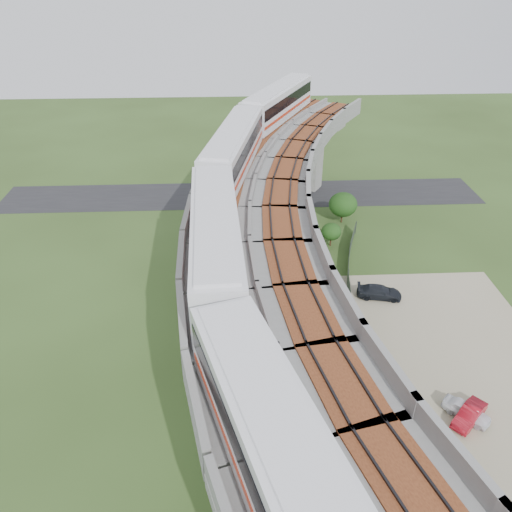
% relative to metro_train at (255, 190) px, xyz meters
% --- Properties ---
extents(ground, '(160.00, 160.00, 0.00)m').
position_rel_metro_train_xyz_m(ground, '(-0.48, -3.92, -12.31)').
color(ground, '#30451B').
rests_on(ground, ground).
extents(dirt_lot, '(18.00, 26.00, 0.04)m').
position_rel_metro_train_xyz_m(dirt_lot, '(13.52, -5.92, -12.29)').
color(dirt_lot, gray).
rests_on(dirt_lot, ground).
extents(asphalt_road, '(60.00, 8.00, 0.03)m').
position_rel_metro_train_xyz_m(asphalt_road, '(-0.48, 26.08, -12.29)').
color(asphalt_road, '#232326').
rests_on(asphalt_road, ground).
extents(viaduct, '(19.58, 73.98, 11.40)m').
position_rel_metro_train_xyz_m(viaduct, '(3.37, -3.92, -3.26)').
color(viaduct, '#99968E').
rests_on(viaduct, ground).
extents(metro_train, '(12.49, 61.19, 3.64)m').
position_rel_metro_train_xyz_m(metro_train, '(0.00, 0.00, 0.00)').
color(metro_train, silver).
rests_on(metro_train, ground).
extents(fence, '(3.87, 38.73, 1.50)m').
position_rel_metro_train_xyz_m(fence, '(9.28, -3.92, -11.56)').
color(fence, '#2D382D').
rests_on(fence, ground).
extents(tree_0, '(3.20, 3.20, 3.59)m').
position_rel_metro_train_xyz_m(tree_0, '(10.74, 18.09, -10.08)').
color(tree_0, '#382314').
rests_on(tree_0, ground).
extents(tree_1, '(2.08, 2.08, 2.57)m').
position_rel_metro_train_xyz_m(tree_1, '(8.54, 12.87, -10.63)').
color(tree_1, '#382314').
rests_on(tree_1, ground).
extents(tree_2, '(1.87, 1.87, 2.30)m').
position_rel_metro_train_xyz_m(tree_2, '(6.93, 4.67, -10.81)').
color(tree_2, '#382314').
rests_on(tree_2, ground).
extents(tree_3, '(1.95, 1.95, 2.80)m').
position_rel_metro_train_xyz_m(tree_3, '(6.10, 0.39, -10.35)').
color(tree_3, '#382314').
rests_on(tree_3, ground).
extents(tree_4, '(1.91, 1.91, 2.35)m').
position_rel_metro_train_xyz_m(tree_4, '(5.49, -7.95, -10.77)').
color(tree_4, '#382314').
rests_on(tree_4, ground).
extents(tree_5, '(2.46, 2.46, 3.07)m').
position_rel_metro_train_xyz_m(tree_5, '(7.37, -13.97, -10.29)').
color(tree_5, '#382314').
rests_on(tree_5, ground).
extents(car_white, '(3.10, 3.13, 1.07)m').
position_rel_metro_train_xyz_m(car_white, '(13.61, -10.02, -11.73)').
color(car_white, white).
rests_on(car_white, dirt_lot).
extents(car_red, '(3.14, 3.02, 1.06)m').
position_rel_metro_train_xyz_m(car_red, '(13.66, -10.35, -11.74)').
color(car_red, '#A00E1B').
rests_on(car_red, dirt_lot).
extents(car_dark, '(4.15, 2.28, 1.14)m').
position_rel_metro_train_xyz_m(car_dark, '(11.28, 3.52, -11.70)').
color(car_dark, black).
rests_on(car_dark, dirt_lot).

